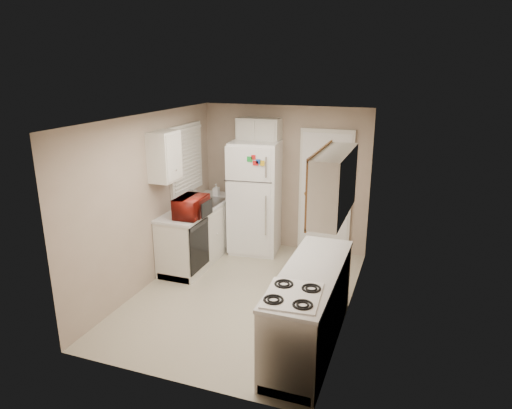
% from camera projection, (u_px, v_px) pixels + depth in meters
% --- Properties ---
extents(floor, '(3.80, 3.80, 0.00)m').
position_uv_depth(floor, '(244.00, 295.00, 6.24)').
color(floor, beige).
rests_on(floor, ground).
extents(ceiling, '(3.80, 3.80, 0.00)m').
position_uv_depth(ceiling, '(242.00, 118.00, 5.54)').
color(ceiling, white).
rests_on(ceiling, floor).
extents(wall_left, '(3.80, 3.80, 0.00)m').
position_uv_depth(wall_left, '(149.00, 201.00, 6.34)').
color(wall_left, tan).
rests_on(wall_left, floor).
extents(wall_right, '(3.80, 3.80, 0.00)m').
position_uv_depth(wall_right, '(352.00, 224.00, 5.43)').
color(wall_right, tan).
rests_on(wall_right, floor).
extents(wall_back, '(2.80, 2.80, 0.00)m').
position_uv_depth(wall_back, '(284.00, 179.00, 7.60)').
color(wall_back, tan).
rests_on(wall_back, floor).
extents(wall_front, '(2.80, 2.80, 0.00)m').
position_uv_depth(wall_front, '(167.00, 271.00, 4.18)').
color(wall_front, tan).
rests_on(wall_front, floor).
extents(left_counter, '(0.60, 1.80, 0.90)m').
position_uv_depth(left_counter, '(200.00, 233.00, 7.28)').
color(left_counter, silver).
rests_on(left_counter, floor).
extents(dishwasher, '(0.03, 0.58, 0.72)m').
position_uv_depth(dishwasher, '(199.00, 246.00, 6.63)').
color(dishwasher, black).
rests_on(dishwasher, floor).
extents(sink, '(0.54, 0.74, 0.16)m').
position_uv_depth(sink, '(203.00, 206.00, 7.29)').
color(sink, gray).
rests_on(sink, left_counter).
extents(microwave, '(0.54, 0.31, 0.36)m').
position_uv_depth(microwave, '(191.00, 207.00, 6.59)').
color(microwave, maroon).
rests_on(microwave, left_counter).
extents(soap_bottle, '(0.09, 0.10, 0.21)m').
position_uv_depth(soap_bottle, '(216.00, 190.00, 7.66)').
color(soap_bottle, silver).
rests_on(soap_bottle, left_counter).
extents(window_blinds, '(0.10, 0.98, 1.08)m').
position_uv_depth(window_blinds, '(187.00, 159.00, 7.16)').
color(window_blinds, silver).
rests_on(window_blinds, wall_left).
extents(upper_cabinet_left, '(0.30, 0.45, 0.70)m').
position_uv_depth(upper_cabinet_left, '(164.00, 156.00, 6.32)').
color(upper_cabinet_left, silver).
rests_on(upper_cabinet_left, wall_left).
extents(refrigerator, '(0.84, 0.82, 1.86)m').
position_uv_depth(refrigerator, '(256.00, 197.00, 7.52)').
color(refrigerator, white).
rests_on(refrigerator, floor).
extents(cabinet_over_fridge, '(0.70, 0.30, 0.40)m').
position_uv_depth(cabinet_over_fridge, '(259.00, 130.00, 7.36)').
color(cabinet_over_fridge, silver).
rests_on(cabinet_over_fridge, wall_back).
extents(interior_door, '(0.86, 0.06, 2.08)m').
position_uv_depth(interior_door, '(325.00, 193.00, 7.39)').
color(interior_door, white).
rests_on(interior_door, floor).
extents(right_counter, '(0.60, 2.00, 0.90)m').
position_uv_depth(right_counter, '(310.00, 307.00, 5.03)').
color(right_counter, silver).
rests_on(right_counter, floor).
extents(stove, '(0.57, 0.68, 0.78)m').
position_uv_depth(stove, '(292.00, 342.00, 4.51)').
color(stove, white).
rests_on(stove, floor).
extents(upper_cabinet_right, '(0.30, 1.20, 0.70)m').
position_uv_depth(upper_cabinet_right, '(334.00, 184.00, 4.86)').
color(upper_cabinet_right, silver).
rests_on(upper_cabinet_right, wall_right).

